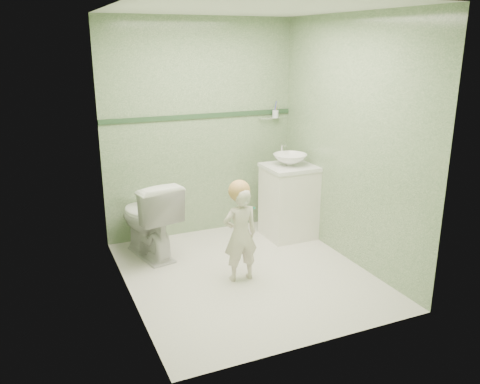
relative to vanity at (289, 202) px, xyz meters
name	(u,v)px	position (x,y,z in m)	size (l,w,h in m)	color
ground	(246,274)	(-0.84, -0.70, -0.40)	(2.50, 2.50, 0.00)	silver
room_shell	(247,151)	(-0.84, -0.70, 0.80)	(2.50, 2.54, 2.40)	gray
trim_stripe	(200,116)	(-0.84, 0.54, 0.95)	(2.20, 0.02, 0.05)	#2A492C
vanity	(289,202)	(0.00, 0.00, 0.00)	(0.52, 0.50, 0.80)	white
counter	(290,167)	(0.00, 0.00, 0.41)	(0.54, 0.52, 0.04)	white
basin	(290,160)	(0.00, 0.00, 0.49)	(0.37, 0.37, 0.13)	white
faucet	(282,149)	(0.00, 0.19, 0.57)	(0.03, 0.13, 0.18)	silver
cup_holder	(275,114)	(0.05, 0.48, 0.93)	(0.26, 0.07, 0.21)	silver
toilet	(148,218)	(-1.58, 0.10, 0.01)	(0.46, 0.80, 0.81)	white
toddler	(240,235)	(-0.93, -0.77, 0.05)	(0.33, 0.21, 0.89)	beige
hair_cap	(239,191)	(-0.93, -0.75, 0.46)	(0.20, 0.20, 0.20)	tan
teal_toothbrush	(253,208)	(-0.86, -0.90, 0.34)	(0.11, 0.13, 0.08)	#17957E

